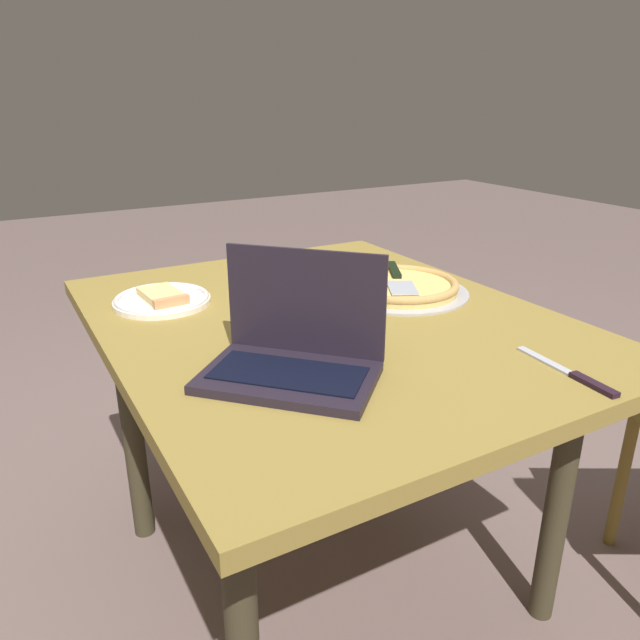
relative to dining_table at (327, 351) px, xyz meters
The scene contains 6 objects.
ground_plane 0.68m from the dining_table, ahead, with size 12.00×12.00×0.00m, color #6C5854.
dining_table is the anchor object (origin of this frame).
laptop 0.35m from the dining_table, 41.40° to the right, with size 0.38×0.38×0.23m.
pizza_plate 0.44m from the dining_table, 132.11° to the right, with size 0.25×0.25×0.04m.
pizza_tray 0.29m from the dining_table, 104.06° to the left, with size 0.37×0.37×0.04m.
table_knife 0.58m from the dining_table, 25.58° to the left, with size 0.25×0.04×0.01m.
Camera 1 is at (1.18, -0.69, 1.28)m, focal length 33.73 mm.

